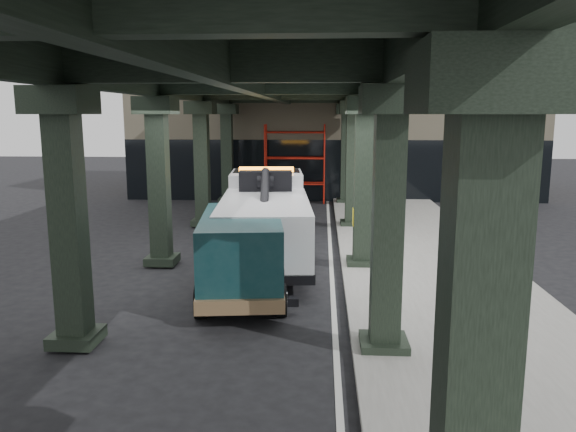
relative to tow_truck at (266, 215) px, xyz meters
The scene contains 8 objects.
ground 3.36m from the tow_truck, 83.33° to the right, with size 90.00×90.00×0.00m, color black.
sidewalk 5.14m from the tow_truck, 12.05° to the right, with size 5.00×40.00×0.15m, color gray.
lane_stripe 2.69m from the tow_truck, 26.76° to the right, with size 0.12×38.00×0.01m, color silver.
viaduct 4.19m from the tow_truck, 92.48° to the right, with size 7.40×32.00×6.40m.
building 17.32m from the tow_truck, 82.10° to the left, with size 22.00×10.00×8.00m, color #C6B793.
scaffolding 11.63m from the tow_truck, 88.25° to the left, with size 3.08×0.88×4.00m.
tow_truck is the anchor object (origin of this frame).
towed_van 3.66m from the tow_truck, 93.70° to the right, with size 2.56×5.33×2.08m.
Camera 1 is at (1.39, -14.16, 4.50)m, focal length 35.00 mm.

